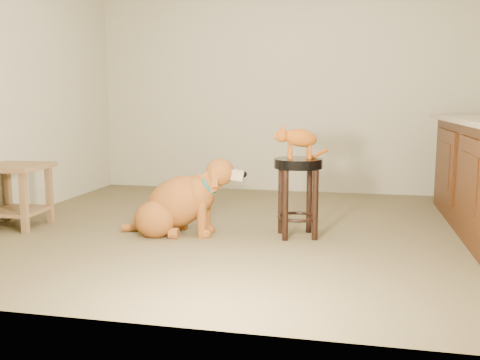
% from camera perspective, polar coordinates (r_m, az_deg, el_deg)
% --- Properties ---
extents(floor, '(4.50, 4.00, 0.01)m').
position_cam_1_polar(floor, '(4.51, 1.36, -5.30)').
color(floor, brown).
rests_on(floor, ground).
extents(room_shell, '(4.54, 4.04, 2.62)m').
position_cam_1_polar(room_shell, '(4.43, 1.44, 16.28)').
color(room_shell, '#BCB898').
rests_on(room_shell, ground).
extents(padded_stool, '(0.40, 0.40, 0.63)m').
position_cam_1_polar(padded_stool, '(4.23, 6.20, -0.16)').
color(padded_stool, black).
rests_on(padded_stool, ground).
extents(wood_stool, '(0.41, 0.41, 0.74)m').
position_cam_1_polar(wood_stool, '(5.46, 22.94, 0.54)').
color(wood_stool, brown).
rests_on(wood_stool, ground).
extents(side_table, '(0.54, 0.54, 0.54)m').
position_cam_1_polar(side_table, '(4.93, -22.89, -0.59)').
color(side_table, brown).
rests_on(side_table, ground).
extents(golden_retriever, '(1.05, 0.54, 0.67)m').
position_cam_1_polar(golden_retriever, '(4.34, -6.53, -2.55)').
color(golden_retriever, brown).
rests_on(golden_retriever, ground).
extents(tabby_kitten, '(0.42, 0.26, 0.28)m').
position_cam_1_polar(tabby_kitten, '(4.19, 6.13, 4.38)').
color(tabby_kitten, '#89410D').
rests_on(tabby_kitten, padded_stool).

